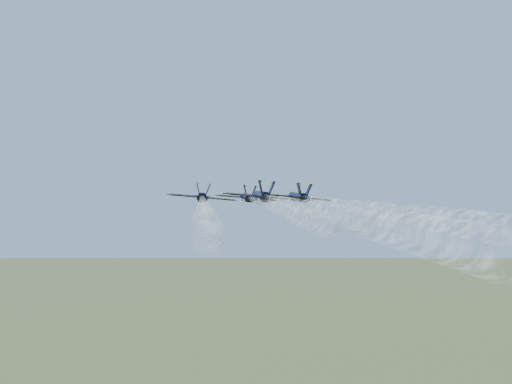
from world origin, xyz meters
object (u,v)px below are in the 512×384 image
(jet_lead, at_px, (246,198))
(jet_slot, at_px, (261,196))
(jet_left, at_px, (202,197))
(jet_right, at_px, (297,197))

(jet_lead, distance_m, jet_slot, 26.40)
(jet_left, xyz_separation_m, jet_slot, (15.01, -8.14, 0.00))
(jet_left, xyz_separation_m, jet_right, (17.99, 7.35, 0.00))
(jet_right, height_order, jet_slot, same)
(jet_lead, xyz_separation_m, jet_slot, (10.95, -24.02, 0.00))
(jet_lead, bearing_deg, jet_left, -127.86)
(jet_left, height_order, jet_right, same)
(jet_right, bearing_deg, jet_lead, 125.00)
(jet_lead, distance_m, jet_right, 16.34)
(jet_lead, xyz_separation_m, jet_right, (13.93, -8.53, 0.00))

